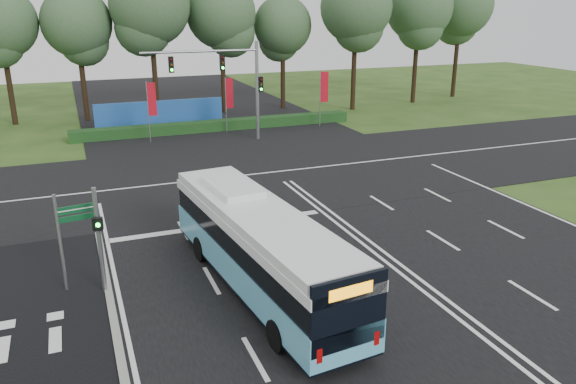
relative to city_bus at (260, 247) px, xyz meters
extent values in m
plane|color=#294918|center=(5.15, 1.18, -1.61)|extent=(120.00, 120.00, 0.00)
cube|color=black|center=(5.15, 1.18, -1.59)|extent=(20.00, 120.00, 0.04)
cube|color=black|center=(5.15, 13.18, -1.58)|extent=(120.00, 14.00, 0.05)
cube|color=black|center=(-7.35, -1.82, -1.58)|extent=(5.00, 18.00, 0.06)
cube|color=gray|center=(-4.95, -1.82, -1.55)|extent=(0.25, 18.00, 0.12)
cube|color=#59AED0|center=(0.00, 0.02, -0.62)|extent=(3.45, 11.31, 1.02)
cube|color=black|center=(0.00, 0.02, -1.08)|extent=(3.42, 11.26, 0.28)
cube|color=black|center=(0.00, 0.02, 0.31)|extent=(3.34, 11.14, 0.88)
cube|color=white|center=(0.00, 0.02, 0.87)|extent=(3.45, 11.31, 0.32)
cube|color=white|center=(0.00, 0.02, 1.19)|extent=(3.36, 10.87, 0.32)
cube|color=white|center=(-0.24, 2.32, 1.47)|extent=(1.76, 2.92, 0.23)
cube|color=black|center=(0.56, -5.46, 0.36)|extent=(2.25, 0.35, 2.04)
cube|color=orange|center=(0.57, -5.50, 1.01)|extent=(1.30, 0.19, 0.32)
cylinder|color=black|center=(-1.40, 3.04, -1.13)|extent=(0.36, 0.99, 0.96)
cylinder|color=black|center=(0.75, 3.26, -1.13)|extent=(0.36, 0.99, 0.96)
cylinder|color=black|center=(-0.71, -3.60, -1.13)|extent=(0.36, 0.99, 0.96)
cylinder|color=black|center=(1.43, -3.38, -1.13)|extent=(0.36, 0.99, 0.96)
cylinder|color=gray|center=(-5.05, 1.74, 0.29)|extent=(0.15, 0.15, 3.80)
cube|color=black|center=(-5.05, 1.56, 0.99)|extent=(0.35, 0.29, 0.43)
sphere|color=#19F233|center=(-5.05, 1.46, 0.99)|extent=(0.15, 0.15, 0.15)
cylinder|color=gray|center=(-6.28, 2.32, 0.16)|extent=(0.11, 0.11, 3.54)
cube|color=#0B4220|center=(-5.62, 2.41, 1.31)|extent=(1.32, 0.25, 0.27)
cube|color=#0B4220|center=(-5.62, 2.41, 1.00)|extent=(1.32, 0.25, 0.19)
cube|color=white|center=(-5.62, 2.38, 1.31)|extent=(1.23, 0.18, 0.04)
cylinder|color=gray|center=(-0.33, 23.57, 0.57)|extent=(0.07, 0.07, 4.36)
cube|color=red|center=(-0.02, 23.48, 1.49)|extent=(0.57, 0.20, 2.32)
cylinder|color=gray|center=(5.64, 24.74, 0.51)|extent=(0.07, 0.07, 4.23)
cube|color=red|center=(5.95, 24.75, 1.40)|extent=(0.56, 0.05, 2.26)
cylinder|color=gray|center=(13.24, 24.17, 0.63)|extent=(0.07, 0.07, 4.48)
cube|color=red|center=(13.55, 24.06, 1.57)|extent=(0.58, 0.23, 2.39)
cylinder|color=gray|center=(7.15, 21.68, 1.89)|extent=(0.24, 0.24, 7.00)
cylinder|color=gray|center=(3.15, 21.68, 4.79)|extent=(8.00, 0.16, 0.16)
cube|color=black|center=(4.65, 21.68, 3.99)|extent=(0.32, 0.28, 1.05)
cube|color=black|center=(1.15, 21.68, 3.99)|extent=(0.32, 0.28, 1.05)
cube|color=black|center=(7.40, 21.68, 2.39)|extent=(0.32, 0.28, 1.05)
cube|color=#143815|center=(5.15, 25.68, -1.21)|extent=(22.00, 1.20, 0.80)
cube|color=#1E51A3|center=(1.15, 28.18, -0.51)|extent=(10.00, 0.30, 2.20)
cylinder|color=black|center=(-9.78, 34.09, 2.24)|extent=(0.44, 0.44, 7.71)
sphere|color=#355331|center=(-9.78, 34.09, 6.50)|extent=(5.68, 5.68, 5.68)
cylinder|color=black|center=(-4.16, 33.60, 2.19)|extent=(0.44, 0.44, 7.59)
sphere|color=#355331|center=(-4.16, 33.60, 6.38)|extent=(5.59, 5.59, 5.59)
cylinder|color=black|center=(1.55, 32.24, 2.82)|extent=(0.44, 0.44, 8.87)
sphere|color=#355331|center=(1.55, 32.24, 7.72)|extent=(6.53, 6.53, 6.53)
cylinder|color=black|center=(7.71, 33.10, 2.50)|extent=(0.44, 0.44, 8.22)
sphere|color=#355331|center=(7.71, 33.10, 7.05)|extent=(6.06, 6.06, 6.06)
cylinder|color=black|center=(13.53, 33.30, 1.98)|extent=(0.44, 0.44, 7.18)
sphere|color=#355331|center=(13.53, 33.30, 5.95)|extent=(5.29, 5.29, 5.29)
cylinder|color=black|center=(19.36, 30.19, 2.76)|extent=(0.44, 0.44, 8.73)
sphere|color=#355331|center=(19.36, 30.19, 7.58)|extent=(6.43, 6.43, 6.43)
cylinder|color=black|center=(26.85, 31.48, 2.71)|extent=(0.44, 0.44, 8.65)
sphere|color=#355331|center=(26.85, 31.48, 7.49)|extent=(6.37, 6.37, 6.37)
cylinder|color=black|center=(32.94, 33.15, 2.83)|extent=(0.44, 0.44, 8.89)
sphere|color=#355331|center=(32.94, 33.15, 7.74)|extent=(6.55, 6.55, 6.55)
camera|label=1|loc=(-5.45, -16.58, 7.83)|focal=35.00mm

